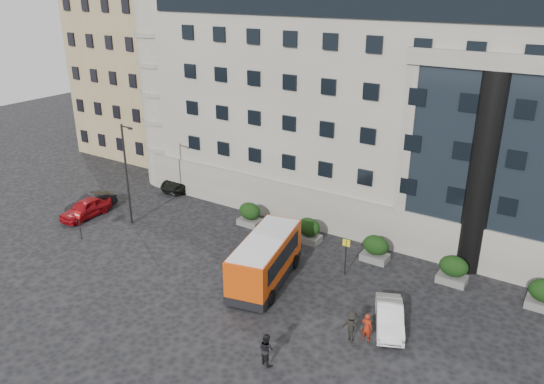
{
  "coord_description": "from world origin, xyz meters",
  "views": [
    {
      "loc": [
        17.84,
        -22.7,
        17.81
      ],
      "look_at": [
        0.47,
        4.06,
        5.0
      ],
      "focal_mm": 35.0,
      "sensor_mm": 36.0,
      "label": 1
    }
  ],
  "objects_px": {
    "red_truck": "(242,154)",
    "parked_car_b": "(91,203)",
    "bus_stop_sign": "(346,251)",
    "no_entry_sign": "(78,219)",
    "pedestrian_c": "(352,326)",
    "pedestrian_a": "(367,327)",
    "street_lamp": "(127,171)",
    "hedge_c": "(375,248)",
    "hedge_a": "(250,214)",
    "parked_car_d": "(185,180)",
    "parked_car_c": "(200,180)",
    "pedestrian_b": "(266,349)",
    "hedge_d": "(453,270)",
    "hedge_b": "(308,230)",
    "white_taxi": "(389,317)",
    "parked_car_a": "(86,208)",
    "hedge_e": "(544,294)",
    "minibus": "(265,258)"
  },
  "relations": [
    {
      "from": "hedge_c",
      "to": "parked_car_b",
      "type": "distance_m",
      "value": 23.47
    },
    {
      "from": "street_lamp",
      "to": "pedestrian_c",
      "type": "distance_m",
      "value": 21.29
    },
    {
      "from": "no_entry_sign",
      "to": "pedestrian_c",
      "type": "xyz_separation_m",
      "value": [
        21.7,
        0.15,
        -0.81
      ]
    },
    {
      "from": "pedestrian_b",
      "to": "pedestrian_a",
      "type": "bearing_deg",
      "value": -111.14
    },
    {
      "from": "parked_car_d",
      "to": "pedestrian_b",
      "type": "height_order",
      "value": "pedestrian_b"
    },
    {
      "from": "parked_car_a",
      "to": "parked_car_c",
      "type": "distance_m",
      "value": 10.68
    },
    {
      "from": "hedge_e",
      "to": "pedestrian_c",
      "type": "height_order",
      "value": "hedge_e"
    },
    {
      "from": "pedestrian_a",
      "to": "bus_stop_sign",
      "type": "bearing_deg",
      "value": -54.17
    },
    {
      "from": "parked_car_c",
      "to": "pedestrian_a",
      "type": "height_order",
      "value": "pedestrian_a"
    },
    {
      "from": "hedge_a",
      "to": "minibus",
      "type": "bearing_deg",
      "value": -48.14
    },
    {
      "from": "hedge_b",
      "to": "hedge_d",
      "type": "relative_size",
      "value": 1.0
    },
    {
      "from": "bus_stop_sign",
      "to": "minibus",
      "type": "distance_m",
      "value": 5.21
    },
    {
      "from": "no_entry_sign",
      "to": "red_truck",
      "type": "height_order",
      "value": "red_truck"
    },
    {
      "from": "parked_car_d",
      "to": "parked_car_c",
      "type": "bearing_deg",
      "value": 31.17
    },
    {
      "from": "street_lamp",
      "to": "pedestrian_c",
      "type": "xyz_separation_m",
      "value": [
        20.64,
        -3.89,
        -3.52
      ]
    },
    {
      "from": "pedestrian_c",
      "to": "pedestrian_a",
      "type": "bearing_deg",
      "value": -154.47
    },
    {
      "from": "hedge_d",
      "to": "bus_stop_sign",
      "type": "height_order",
      "value": "bus_stop_sign"
    },
    {
      "from": "bus_stop_sign",
      "to": "parked_car_b",
      "type": "distance_m",
      "value": 22.17
    },
    {
      "from": "hedge_d",
      "to": "pedestrian_b",
      "type": "relative_size",
      "value": 1.07
    },
    {
      "from": "hedge_b",
      "to": "parked_car_a",
      "type": "height_order",
      "value": "hedge_b"
    },
    {
      "from": "hedge_b",
      "to": "no_entry_sign",
      "type": "distance_m",
      "value": 16.74
    },
    {
      "from": "hedge_e",
      "to": "parked_car_c",
      "type": "distance_m",
      "value": 29.73
    },
    {
      "from": "no_entry_sign",
      "to": "pedestrian_c",
      "type": "bearing_deg",
      "value": 0.39
    },
    {
      "from": "parked_car_d",
      "to": "hedge_d",
      "type": "bearing_deg",
      "value": -13.97
    },
    {
      "from": "hedge_a",
      "to": "hedge_b",
      "type": "distance_m",
      "value": 5.2
    },
    {
      "from": "hedge_e",
      "to": "parked_car_a",
      "type": "xyz_separation_m",
      "value": [
        -32.76,
        -5.95,
        -0.18
      ]
    },
    {
      "from": "hedge_c",
      "to": "red_truck",
      "type": "xyz_separation_m",
      "value": [
        -18.86,
        10.59,
        0.55
      ]
    },
    {
      "from": "hedge_b",
      "to": "white_taxi",
      "type": "distance_m",
      "value": 11.01
    },
    {
      "from": "minibus",
      "to": "no_entry_sign",
      "type": "bearing_deg",
      "value": 177.29
    },
    {
      "from": "hedge_c",
      "to": "hedge_a",
      "type": "bearing_deg",
      "value": 180.0
    },
    {
      "from": "red_truck",
      "to": "parked_car_b",
      "type": "distance_m",
      "value": 16.08
    },
    {
      "from": "hedge_d",
      "to": "parked_car_c",
      "type": "relative_size",
      "value": 0.42
    },
    {
      "from": "hedge_c",
      "to": "pedestrian_c",
      "type": "distance_m",
      "value": 8.99
    },
    {
      "from": "hedge_d",
      "to": "street_lamp",
      "type": "xyz_separation_m",
      "value": [
        -23.54,
        -4.8,
        3.44
      ]
    },
    {
      "from": "parked_car_b",
      "to": "minibus",
      "type": "bearing_deg",
      "value": 0.3
    },
    {
      "from": "parked_car_b",
      "to": "pedestrian_a",
      "type": "distance_m",
      "value": 26.17
    },
    {
      "from": "hedge_a",
      "to": "bus_stop_sign",
      "type": "xyz_separation_m",
      "value": [
        9.5,
        -2.8,
        0.8
      ]
    },
    {
      "from": "bus_stop_sign",
      "to": "parked_car_d",
      "type": "relative_size",
      "value": 0.48
    },
    {
      "from": "pedestrian_a",
      "to": "pedestrian_c",
      "type": "distance_m",
      "value": 0.79
    },
    {
      "from": "no_entry_sign",
      "to": "pedestrian_c",
      "type": "distance_m",
      "value": 21.71
    },
    {
      "from": "hedge_a",
      "to": "street_lamp",
      "type": "height_order",
      "value": "street_lamp"
    },
    {
      "from": "hedge_a",
      "to": "parked_car_b",
      "type": "relative_size",
      "value": 0.44
    },
    {
      "from": "street_lamp",
      "to": "parked_car_b",
      "type": "bearing_deg",
      "value": -178.26
    },
    {
      "from": "parked_car_b",
      "to": "parked_car_c",
      "type": "bearing_deg",
      "value": 71.34
    },
    {
      "from": "street_lamp",
      "to": "pedestrian_c",
      "type": "relative_size",
      "value": 4.74
    },
    {
      "from": "white_taxi",
      "to": "hedge_b",
      "type": "bearing_deg",
      "value": 118.9
    },
    {
      "from": "street_lamp",
      "to": "hedge_b",
      "type": "bearing_deg",
      "value": 20.07
    },
    {
      "from": "hedge_e",
      "to": "minibus",
      "type": "bearing_deg",
      "value": -157.51
    },
    {
      "from": "hedge_c",
      "to": "pedestrian_c",
      "type": "height_order",
      "value": "hedge_c"
    },
    {
      "from": "no_entry_sign",
      "to": "pedestrian_a",
      "type": "xyz_separation_m",
      "value": [
        22.4,
        0.51,
        -0.83
      ]
    }
  ]
}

